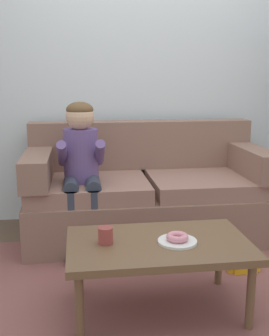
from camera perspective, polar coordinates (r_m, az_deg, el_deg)
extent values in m
plane|color=brown|center=(2.76, 4.82, -15.27)|extent=(10.00, 10.00, 0.00)
cube|color=silver|center=(3.82, 0.50, 14.23)|extent=(8.00, 0.10, 2.80)
cube|color=brown|center=(2.54, 6.11, -17.71)|extent=(2.88, 2.05, 0.01)
cube|color=#846051|center=(3.40, 1.79, -6.25)|extent=(1.91, 0.90, 0.38)
cube|color=#90685A|center=(3.24, -6.38, -2.67)|extent=(0.92, 0.74, 0.12)
cube|color=#90685A|center=(3.40, 9.93, -2.07)|extent=(0.92, 0.74, 0.12)
cube|color=#846051|center=(3.62, 0.92, 3.26)|extent=(1.91, 0.20, 0.41)
cube|color=#846051|center=(3.26, -13.10, 0.26)|extent=(0.20, 0.90, 0.22)
cube|color=#846051|center=(3.54, 15.61, 1.05)|extent=(0.20, 0.90, 0.22)
cube|color=brown|center=(2.27, 3.34, -10.52)|extent=(0.98, 0.60, 0.04)
cylinder|color=brown|center=(2.12, -7.56, -18.75)|extent=(0.04, 0.04, 0.37)
cylinder|color=brown|center=(2.28, 15.67, -16.71)|extent=(0.04, 0.04, 0.37)
cylinder|color=brown|center=(2.54, -7.65, -13.18)|extent=(0.04, 0.04, 0.37)
cylinder|color=brown|center=(2.68, 11.55, -11.94)|extent=(0.04, 0.04, 0.37)
cylinder|color=#664C84|center=(3.15, -7.36, 1.73)|extent=(0.26, 0.26, 0.40)
sphere|color=#DBAD89|center=(3.09, -7.51, 7.08)|extent=(0.21, 0.21, 0.21)
ellipsoid|color=brown|center=(3.09, -7.54, 7.95)|extent=(0.20, 0.20, 0.12)
cylinder|color=#333847|center=(3.05, -8.74, -2.34)|extent=(0.11, 0.30, 0.11)
cylinder|color=#333847|center=(2.97, -8.63, -7.36)|extent=(0.09, 0.09, 0.44)
cube|color=black|center=(3.02, -8.48, -12.15)|extent=(0.10, 0.20, 0.06)
cylinder|color=#664C84|center=(3.05, -9.92, 1.94)|extent=(0.07, 0.29, 0.23)
cylinder|color=#333847|center=(3.05, -5.73, -2.25)|extent=(0.11, 0.30, 0.11)
cylinder|color=#333847|center=(2.97, -5.52, -7.27)|extent=(0.09, 0.09, 0.44)
cube|color=black|center=(3.02, -5.38, -12.06)|extent=(0.10, 0.20, 0.06)
cylinder|color=#664C84|center=(3.05, -4.80, 2.09)|extent=(0.07, 0.29, 0.23)
cylinder|color=white|center=(2.26, 5.90, -10.01)|extent=(0.21, 0.21, 0.01)
torus|color=pink|center=(2.25, 5.92, -9.42)|extent=(0.13, 0.13, 0.04)
cylinder|color=#993D38|center=(2.23, -4.01, -9.23)|extent=(0.08, 0.08, 0.09)
cube|color=gold|center=(2.93, 14.80, -13.34)|extent=(0.16, 0.09, 0.05)
cylinder|color=gold|center=(2.90, 13.20, -13.53)|extent=(0.06, 0.06, 0.05)
cylinder|color=gold|center=(2.96, 16.36, -13.14)|extent=(0.06, 0.06, 0.05)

